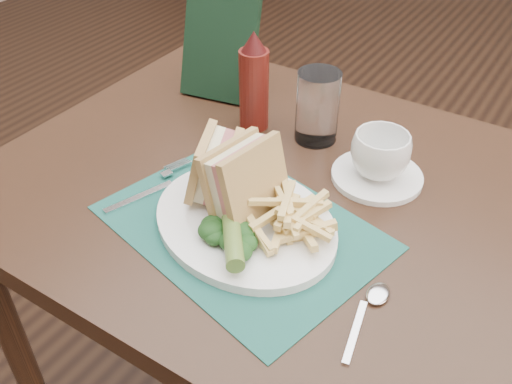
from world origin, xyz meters
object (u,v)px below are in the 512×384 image
at_px(placemat, 242,227).
at_px(plate, 245,222).
at_px(check_presenter, 221,37).
at_px(coffee_cup, 380,155).
at_px(sandwich_half_b, 234,173).
at_px(ketchup_bottle, 254,81).
at_px(sandwich_half_a, 201,164).
at_px(saucer, 377,176).
at_px(drinking_glass, 317,107).
at_px(table_main, 265,323).

distance_m(placemat, plate, 0.01).
bearing_deg(placemat, check_presenter, 129.18).
xyz_separation_m(plate, check_presenter, (-0.27, 0.33, 0.11)).
relative_size(coffee_cup, check_presenter, 0.39).
distance_m(sandwich_half_b, coffee_cup, 0.25).
bearing_deg(plate, ketchup_bottle, 138.00).
distance_m(sandwich_half_a, coffee_cup, 0.29).
xyz_separation_m(coffee_cup, check_presenter, (-0.39, 0.11, 0.07)).
height_order(placemat, check_presenter, check_presenter).
bearing_deg(check_presenter, plate, -60.15).
xyz_separation_m(placemat, plate, (0.00, 0.00, 0.01)).
height_order(plate, sandwich_half_a, sandwich_half_a).
height_order(saucer, coffee_cup, coffee_cup).
bearing_deg(ketchup_bottle, saucer, -6.71).
relative_size(plate, drinking_glass, 2.31).
distance_m(sandwich_half_b, check_presenter, 0.39).
height_order(table_main, sandwich_half_a, sandwich_half_a).
bearing_deg(drinking_glass, table_main, -93.74).
height_order(placemat, plate, plate).
height_order(drinking_glass, check_presenter, check_presenter).
relative_size(sandwich_half_a, saucer, 0.67).
distance_m(coffee_cup, drinking_glass, 0.15).
bearing_deg(placemat, drinking_glass, 94.94).
distance_m(table_main, plate, 0.41).
distance_m(placemat, sandwich_half_b, 0.08).
xyz_separation_m(placemat, drinking_glass, (-0.02, 0.28, 0.06)).
bearing_deg(saucer, placemat, -118.45).
relative_size(plate, saucer, 2.00).
relative_size(table_main, placemat, 2.26).
relative_size(table_main, plate, 3.00).
bearing_deg(sandwich_half_a, saucer, 19.95).
relative_size(saucer, drinking_glass, 1.15).
distance_m(table_main, drinking_glass, 0.46).
bearing_deg(sandwich_half_a, coffee_cup, 19.95).
height_order(placemat, sandwich_half_a, sandwich_half_a).
bearing_deg(table_main, sandwich_half_a, -117.37).
relative_size(table_main, drinking_glass, 6.92).
bearing_deg(check_presenter, ketchup_bottle, -41.31).
xyz_separation_m(plate, ketchup_bottle, (-0.15, 0.25, 0.08)).
distance_m(plate, saucer, 0.25).
relative_size(table_main, sandwich_half_b, 7.70).
bearing_deg(plate, drinking_glass, 113.58).
height_order(placemat, coffee_cup, coffee_cup).
xyz_separation_m(saucer, drinking_glass, (-0.14, 0.05, 0.06)).
xyz_separation_m(sandwich_half_a, saucer, (0.21, 0.20, -0.06)).
relative_size(coffee_cup, drinking_glass, 0.74).
bearing_deg(plate, sandwich_half_a, -174.02).
bearing_deg(ketchup_bottle, drinking_glass, 11.43).
bearing_deg(sandwich_half_a, drinking_glass, 52.01).
bearing_deg(placemat, table_main, 104.95).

